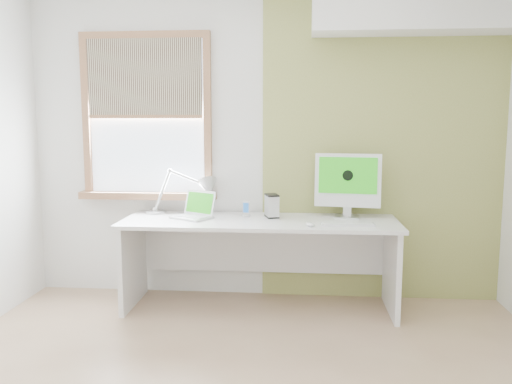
# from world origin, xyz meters

# --- Properties ---
(room) EXTENTS (4.04, 3.54, 2.64)m
(room) POSITION_xyz_m (0.00, 0.00, 1.30)
(room) COLOR tan
(room) RESTS_ON ground
(accent_wall) EXTENTS (2.00, 0.02, 2.60)m
(accent_wall) POSITION_xyz_m (1.00, 1.74, 1.30)
(accent_wall) COLOR #949B49
(accent_wall) RESTS_ON room
(soffit) EXTENTS (1.60, 0.40, 0.42)m
(soffit) POSITION_xyz_m (1.20, 1.57, 2.40)
(soffit) COLOR white
(soffit) RESTS_ON room
(window) EXTENTS (1.20, 0.14, 1.42)m
(window) POSITION_xyz_m (-1.00, 1.71, 1.54)
(window) COLOR brown
(window) RESTS_ON room
(desk) EXTENTS (2.20, 0.70, 0.73)m
(desk) POSITION_xyz_m (0.00, 1.44, 0.53)
(desk) COLOR white
(desk) RESTS_ON room
(desk_lamp) EXTENTS (0.68, 0.27, 0.38)m
(desk_lamp) POSITION_xyz_m (-0.53, 1.59, 0.93)
(desk_lamp) COLOR silver
(desk_lamp) RESTS_ON desk
(laptop) EXTENTS (0.39, 0.37, 0.22)m
(laptop) POSITION_xyz_m (-0.53, 1.44, 0.78)
(laptop) COLOR silver
(laptop) RESTS_ON desk
(phone_dock) EXTENTS (0.08, 0.08, 0.13)m
(phone_dock) POSITION_xyz_m (-0.12, 1.52, 0.77)
(phone_dock) COLOR silver
(phone_dock) RESTS_ON desk
(external_drive) EXTENTS (0.13, 0.17, 0.19)m
(external_drive) POSITION_xyz_m (0.09, 1.50, 0.83)
(external_drive) COLOR silver
(external_drive) RESTS_ON desk
(imac) EXTENTS (0.54, 0.20, 0.52)m
(imac) POSITION_xyz_m (0.71, 1.56, 1.02)
(imac) COLOR silver
(imac) RESTS_ON desk
(keyboard) EXTENTS (0.41, 0.14, 0.02)m
(keyboard) POSITION_xyz_m (0.68, 1.21, 0.74)
(keyboard) COLOR white
(keyboard) RESTS_ON desk
(mouse) EXTENTS (0.09, 0.11, 0.03)m
(mouse) POSITION_xyz_m (0.40, 1.16, 0.74)
(mouse) COLOR white
(mouse) RESTS_ON desk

